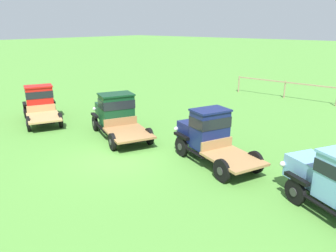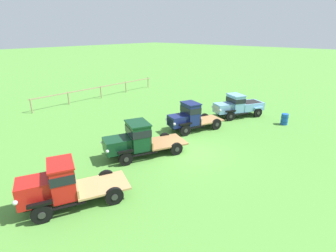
% 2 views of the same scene
% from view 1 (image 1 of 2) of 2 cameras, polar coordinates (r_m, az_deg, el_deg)
% --- Properties ---
extents(ground_plane, '(240.00, 240.00, 0.00)m').
position_cam_1_polar(ground_plane, '(14.66, -8.72, -5.56)').
color(ground_plane, '#518E38').
extents(vintage_truck_foreground_near, '(4.96, 3.41, 2.14)m').
position_cam_1_polar(vintage_truck_foreground_near, '(21.48, -21.43, 3.89)').
color(vintage_truck_foreground_near, black).
rests_on(vintage_truck_foreground_near, ground).
extents(vintage_truck_second_in_line, '(5.47, 3.68, 2.20)m').
position_cam_1_polar(vintage_truck_second_in_line, '(17.63, -9.03, 2.24)').
color(vintage_truck_second_in_line, black).
rests_on(vintage_truck_second_in_line, ground).
extents(vintage_truck_midrow_center, '(4.81, 3.12, 2.26)m').
position_cam_1_polar(vintage_truck_midrow_center, '(14.11, 7.07, -1.38)').
color(vintage_truck_midrow_center, black).
rests_on(vintage_truck_midrow_center, ground).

